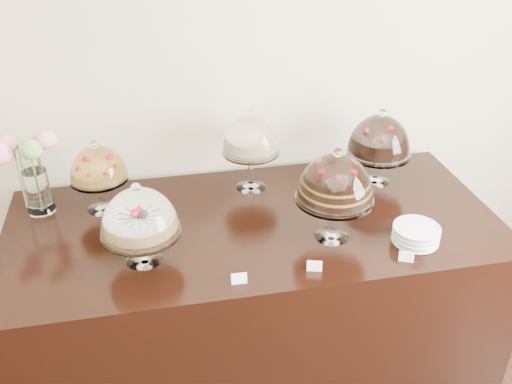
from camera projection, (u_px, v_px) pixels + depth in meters
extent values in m
cube|color=beige|center=(192.00, 57.00, 2.69)|extent=(5.00, 0.04, 3.00)
cube|color=black|center=(254.00, 298.00, 2.79)|extent=(2.20, 1.00, 0.90)
cone|color=white|center=(144.00, 257.00, 2.31)|extent=(0.15, 0.15, 0.02)
cylinder|color=white|center=(143.00, 244.00, 2.28)|extent=(0.03, 0.03, 0.10)
cylinder|color=white|center=(141.00, 232.00, 2.25)|extent=(0.32, 0.32, 0.01)
cylinder|color=tan|center=(140.00, 225.00, 2.23)|extent=(0.25, 0.25, 0.05)
sphere|color=red|center=(156.00, 213.00, 2.24)|extent=(0.02, 0.02, 0.02)
sphere|color=red|center=(126.00, 212.00, 2.24)|extent=(0.02, 0.02, 0.02)
sphere|color=red|center=(136.00, 227.00, 2.15)|extent=(0.02, 0.02, 0.02)
sphere|color=white|center=(136.00, 188.00, 2.15)|extent=(0.04, 0.04, 0.04)
cone|color=white|center=(331.00, 234.00, 2.45)|extent=(0.15, 0.15, 0.02)
cylinder|color=white|center=(333.00, 216.00, 2.41)|extent=(0.03, 0.03, 0.16)
cylinder|color=white|center=(334.00, 198.00, 2.36)|extent=(0.33, 0.33, 0.01)
cylinder|color=black|center=(335.00, 186.00, 2.33)|extent=(0.25, 0.25, 0.11)
sphere|color=red|center=(350.00, 169.00, 2.33)|extent=(0.02, 0.02, 0.02)
sphere|color=red|center=(335.00, 165.00, 2.36)|extent=(0.02, 0.02, 0.02)
sphere|color=red|center=(321.00, 169.00, 2.33)|extent=(0.02, 0.02, 0.02)
sphere|color=red|center=(322.00, 176.00, 2.27)|extent=(0.02, 0.02, 0.02)
sphere|color=red|center=(338.00, 181.00, 2.24)|extent=(0.02, 0.02, 0.02)
sphere|color=red|center=(352.00, 177.00, 2.27)|extent=(0.02, 0.02, 0.02)
sphere|color=white|center=(338.00, 152.00, 2.26)|extent=(0.04, 0.04, 0.04)
cone|color=white|center=(251.00, 185.00, 2.82)|extent=(0.15, 0.15, 0.02)
cylinder|color=white|center=(251.00, 168.00, 2.78)|extent=(0.03, 0.03, 0.17)
cylinder|color=white|center=(251.00, 151.00, 2.73)|extent=(0.28, 0.28, 0.01)
cylinder|color=beige|center=(251.00, 144.00, 2.71)|extent=(0.22, 0.22, 0.06)
sphere|color=white|center=(251.00, 114.00, 2.64)|extent=(0.04, 0.04, 0.04)
cone|color=white|center=(375.00, 179.00, 2.88)|extent=(0.15, 0.15, 0.02)
cylinder|color=white|center=(376.00, 166.00, 2.84)|extent=(0.03, 0.03, 0.12)
cylinder|color=white|center=(378.00, 153.00, 2.81)|extent=(0.32, 0.32, 0.01)
cylinder|color=black|center=(379.00, 145.00, 2.78)|extent=(0.26, 0.26, 0.08)
sphere|color=red|center=(391.00, 133.00, 2.79)|extent=(0.02, 0.02, 0.02)
sphere|color=red|center=(366.00, 132.00, 2.79)|extent=(0.02, 0.02, 0.02)
sphere|color=red|center=(382.00, 142.00, 2.70)|extent=(0.02, 0.02, 0.02)
sphere|color=white|center=(383.00, 113.00, 2.70)|extent=(0.04, 0.04, 0.04)
cone|color=white|center=(104.00, 206.00, 2.65)|extent=(0.15, 0.15, 0.02)
cylinder|color=white|center=(101.00, 192.00, 2.61)|extent=(0.03, 0.03, 0.13)
cylinder|color=white|center=(99.00, 178.00, 2.58)|extent=(0.26, 0.26, 0.01)
cylinder|color=#BF8D38|center=(99.00, 173.00, 2.56)|extent=(0.22, 0.22, 0.04)
sphere|color=red|center=(111.00, 164.00, 2.57)|extent=(0.02, 0.02, 0.02)
sphere|color=red|center=(101.00, 161.00, 2.60)|extent=(0.02, 0.02, 0.02)
sphere|color=red|center=(88.00, 164.00, 2.58)|extent=(0.02, 0.02, 0.02)
sphere|color=red|center=(84.00, 171.00, 2.52)|extent=(0.02, 0.02, 0.02)
sphere|color=red|center=(94.00, 174.00, 2.50)|extent=(0.02, 0.02, 0.02)
sphere|color=red|center=(108.00, 171.00, 2.52)|extent=(0.02, 0.02, 0.02)
sphere|color=white|center=(94.00, 144.00, 2.49)|extent=(0.04, 0.04, 0.04)
cylinder|color=white|center=(38.00, 191.00, 2.59)|extent=(0.11, 0.11, 0.20)
cylinder|color=#476B2D|center=(43.00, 172.00, 2.56)|extent=(0.01, 0.01, 0.31)
sphere|color=pink|center=(45.00, 139.00, 2.49)|extent=(0.09, 0.09, 0.09)
cylinder|color=#476B2D|center=(41.00, 172.00, 2.60)|extent=(0.01, 0.01, 0.26)
sphere|color=pink|center=(41.00, 141.00, 2.58)|extent=(0.08, 0.08, 0.08)
cylinder|color=#476B2D|center=(24.00, 174.00, 2.56)|extent=(0.01, 0.01, 0.29)
sphere|color=pink|center=(6.00, 144.00, 2.50)|extent=(0.09, 0.09, 0.09)
cylinder|color=#476B2D|center=(21.00, 179.00, 2.51)|extent=(0.01, 0.01, 0.29)
cylinder|color=#476B2D|center=(36.00, 177.00, 2.51)|extent=(0.01, 0.01, 0.31)
sphere|color=#66A550|center=(30.00, 149.00, 2.41)|extent=(0.09, 0.09, 0.09)
cylinder|color=white|center=(415.00, 241.00, 2.42)|extent=(0.19, 0.19, 0.01)
cylinder|color=white|center=(415.00, 239.00, 2.42)|extent=(0.18, 0.18, 0.01)
cylinder|color=white|center=(416.00, 237.00, 2.41)|extent=(0.19, 0.19, 0.01)
cylinder|color=white|center=(416.00, 234.00, 2.40)|extent=(0.18, 0.18, 0.01)
cylinder|color=white|center=(416.00, 232.00, 2.40)|extent=(0.19, 0.19, 0.01)
cylinder|color=white|center=(417.00, 230.00, 2.39)|extent=(0.18, 0.18, 0.01)
cylinder|color=white|center=(417.00, 228.00, 2.39)|extent=(0.19, 0.19, 0.01)
cube|color=white|center=(239.00, 279.00, 2.17)|extent=(0.06, 0.02, 0.04)
cube|color=white|center=(406.00, 257.00, 2.29)|extent=(0.06, 0.04, 0.04)
cube|color=white|center=(314.00, 266.00, 2.24)|extent=(0.06, 0.03, 0.04)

